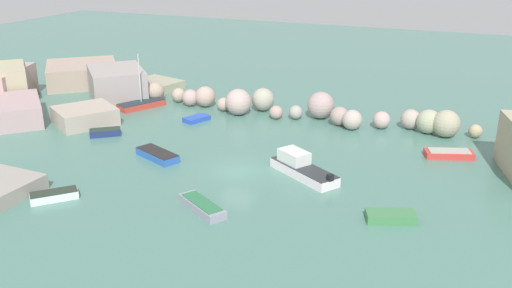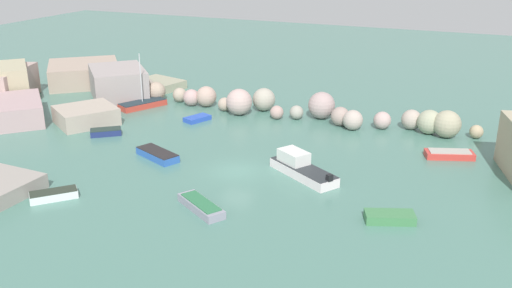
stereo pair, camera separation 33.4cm
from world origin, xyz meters
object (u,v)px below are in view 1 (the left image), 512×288
at_px(moored_boat_1, 54,196).
at_px(moored_boat_4, 202,206).
at_px(moored_boat_2, 157,155).
at_px(moored_boat_0, 141,104).
at_px(moored_boat_8, 449,154).
at_px(moored_boat_5, 391,217).
at_px(moored_boat_6, 301,167).
at_px(moored_boat_7, 197,119).
at_px(moored_boat_3, 105,132).

height_order(moored_boat_1, moored_boat_4, moored_boat_4).
bearing_deg(moored_boat_4, moored_boat_2, 170.48).
xyz_separation_m(moored_boat_0, moored_boat_8, (32.42, -2.44, -0.06)).
height_order(moored_boat_0, moored_boat_8, moored_boat_0).
bearing_deg(moored_boat_8, moored_boat_2, -175.91).
height_order(moored_boat_0, moored_boat_4, moored_boat_0).
distance_m(moored_boat_0, moored_boat_5, 33.96).
height_order(moored_boat_6, moored_boat_7, moored_boat_6).
bearing_deg(moored_boat_5, moored_boat_1, 174.14).
bearing_deg(moored_boat_7, moored_boat_4, 51.97).
height_order(moored_boat_3, moored_boat_5, moored_boat_3).
bearing_deg(moored_boat_5, moored_boat_2, 148.93).
xyz_separation_m(moored_boat_3, moored_boat_8, (30.38, 6.72, -0.00)).
bearing_deg(moored_boat_2, moored_boat_1, 99.17).
xyz_separation_m(moored_boat_5, moored_boat_7, (-22.15, 14.10, -0.07)).
bearing_deg(moored_boat_8, moored_boat_0, 156.23).
distance_m(moored_boat_3, moored_boat_5, 28.76).
height_order(moored_boat_0, moored_boat_3, moored_boat_0).
xyz_separation_m(moored_boat_1, moored_boat_6, (14.77, 11.08, 0.33)).
relative_size(moored_boat_0, moored_boat_4, 1.35).
bearing_deg(moored_boat_8, moored_boat_1, -161.51).
xyz_separation_m(moored_boat_3, moored_boat_5, (27.94, -6.79, -0.00)).
xyz_separation_m(moored_boat_6, moored_boat_8, (10.36, 8.52, -0.34)).
bearing_deg(moored_boat_0, moored_boat_7, -77.77).
bearing_deg(moored_boat_6, moored_boat_2, 38.74).
bearing_deg(moored_boat_7, moored_boat_5, 79.92).
bearing_deg(moored_boat_1, moored_boat_7, 41.71).
distance_m(moored_boat_2, moored_boat_7, 10.64).
xyz_separation_m(moored_boat_0, moored_boat_1, (7.29, -22.04, -0.05)).
bearing_deg(moored_boat_7, moored_boat_2, 32.89).
relative_size(moored_boat_0, moored_boat_3, 1.96).
relative_size(moored_boat_5, moored_boat_8, 0.83).
bearing_deg(moored_boat_7, moored_boat_1, 20.88).
bearing_deg(moored_boat_6, moored_boat_7, -0.15).
distance_m(moored_boat_3, moored_boat_7, 9.32).
height_order(moored_boat_3, moored_boat_4, moored_boat_4).
xyz_separation_m(moored_boat_0, moored_boat_7, (7.83, -1.86, -0.14)).
height_order(moored_boat_7, moored_boat_8, moored_boat_8).
xyz_separation_m(moored_boat_6, moored_boat_7, (-14.24, 9.10, -0.41)).
distance_m(moored_boat_2, moored_boat_5, 20.54).
xyz_separation_m(moored_boat_4, moored_boat_5, (12.20, 3.44, -0.01)).
height_order(moored_boat_1, moored_boat_2, moored_boat_2).
relative_size(moored_boat_0, moored_boat_7, 2.00).
bearing_deg(moored_boat_5, moored_boat_8, 58.89).
bearing_deg(moored_boat_7, moored_boat_6, 79.81).
relative_size(moored_boat_0, moored_boat_6, 0.93).
relative_size(moored_boat_4, moored_boat_5, 1.24).
relative_size(moored_boat_1, moored_boat_5, 0.91).
relative_size(moored_boat_1, moored_boat_7, 1.08).
xyz_separation_m(moored_boat_7, moored_boat_8, (24.59, -0.59, 0.08)).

